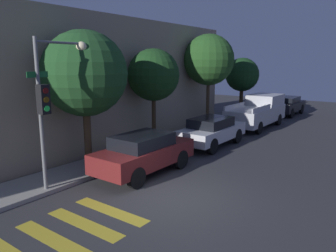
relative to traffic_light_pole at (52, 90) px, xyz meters
name	(u,v)px	position (x,y,z in m)	size (l,w,h in m)	color
ground_plane	(169,198)	(1.58, -3.37, -3.31)	(60.00, 60.00, 0.00)	#333335
sidewalk	(82,170)	(1.58, 0.78, -3.24)	(26.00, 1.90, 0.14)	gray
building_row	(15,85)	(1.58, 5.13, -0.16)	(26.00, 6.00, 6.29)	gray
crosswalk	(69,231)	(-1.53, -2.57, -3.31)	(3.29, 2.60, 0.00)	gold
traffic_light_pole	(52,90)	(0.00, 0.00, 0.00)	(2.24, 0.56, 4.91)	slate
sedan_near_corner	(144,153)	(2.88, -1.27, -2.48)	(4.23, 1.75, 1.54)	maroon
sedan_middle	(212,131)	(8.06, -1.27, -2.52)	(4.27, 1.77, 1.45)	silver
pickup_truck	(258,111)	(14.21, -1.27, -2.29)	(5.59, 2.00, 2.01)	#BCBCC1
sedan_far_end	(287,105)	(20.28, -1.27, -2.52)	(4.50, 1.76, 1.45)	black
tree_near_corner	(85,74)	(2.15, 1.03, 0.40)	(3.28, 3.28, 5.37)	#4C3823
tree_midblock	(154,75)	(6.32, 1.03, 0.22)	(2.52, 2.52, 4.80)	#42301E
tree_far_end	(209,60)	(11.67, 1.03, 0.96)	(3.09, 3.09, 5.83)	#4C3823
tree_behind_truck	(242,75)	(16.68, 1.03, -0.10)	(2.45, 2.45, 4.46)	#4C3823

